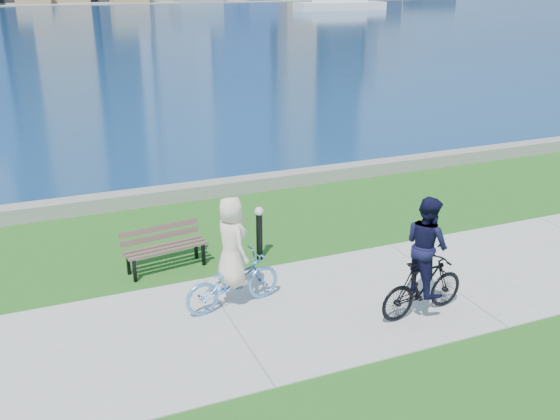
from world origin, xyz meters
The scene contains 10 objects.
ground centered at (0.00, 0.00, 0.00)m, with size 320.00×320.00×0.00m, color #1E5616.
concrete_path centered at (0.00, 0.00, 0.01)m, with size 80.00×3.50×0.02m, color #A8A9A3.
seawall centered at (0.00, 6.20, 0.17)m, with size 90.00×0.50×0.35m, color gray.
bay_water centered at (0.00, 72.00, 0.00)m, with size 320.00×131.00×0.01m, color navy.
far_shore centered at (0.00, 130.00, 0.06)m, with size 320.00×30.00×0.12m, color gray.
ferry_far centered at (41.13, 82.28, 0.81)m, with size 14.31×4.09×1.94m.
park_bench centered at (-4.54, 2.51, 0.49)m, with size 1.63×0.76×0.81m.
bollard_lamp centered at (-2.73, 2.18, 0.63)m, with size 0.18×0.18×1.10m.
cyclist_woman centered at (-3.81, 0.59, 0.74)m, with size 0.88×1.81×1.94m.
cyclist_man centered at (-1.04, -0.85, 0.88)m, with size 0.68×1.68×2.04m.
Camera 1 is at (-6.65, -8.30, 5.27)m, focal length 40.00 mm.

